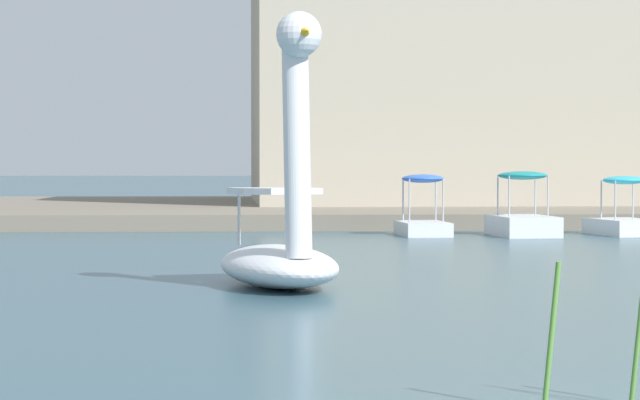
{
  "coord_description": "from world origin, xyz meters",
  "views": [
    {
      "loc": [
        -2.82,
        -6.64,
        1.55
      ],
      "look_at": [
        -1.81,
        13.45,
        1.04
      ],
      "focal_mm": 67.45,
      "sensor_mm": 36.0,
      "label": 1
    }
  ],
  "objects_px": {
    "pedal_boat_blue": "(423,217)",
    "pedal_boat_teal": "(522,217)",
    "swan_boat": "(282,235)",
    "pedal_boat_cyan": "(624,219)"
  },
  "relations": [
    {
      "from": "pedal_boat_blue",
      "to": "pedal_boat_cyan",
      "type": "height_order",
      "value": "pedal_boat_blue"
    },
    {
      "from": "pedal_boat_teal",
      "to": "pedal_boat_cyan",
      "type": "distance_m",
      "value": 2.51
    },
    {
      "from": "swan_boat",
      "to": "pedal_boat_cyan",
      "type": "relative_size",
      "value": 1.6
    },
    {
      "from": "pedal_boat_teal",
      "to": "pedal_boat_cyan",
      "type": "bearing_deg",
      "value": 5.84
    },
    {
      "from": "pedal_boat_blue",
      "to": "pedal_boat_teal",
      "type": "xyz_separation_m",
      "value": [
        2.31,
        -0.25,
        -0.0
      ]
    },
    {
      "from": "swan_boat",
      "to": "pedal_boat_blue",
      "type": "distance_m",
      "value": 12.85
    },
    {
      "from": "pedal_boat_blue",
      "to": "pedal_boat_teal",
      "type": "distance_m",
      "value": 2.32
    },
    {
      "from": "pedal_boat_blue",
      "to": "swan_boat",
      "type": "bearing_deg",
      "value": -106.02
    },
    {
      "from": "swan_boat",
      "to": "pedal_boat_teal",
      "type": "bearing_deg",
      "value": 64.17
    },
    {
      "from": "swan_boat",
      "to": "pedal_boat_teal",
      "type": "relative_size",
      "value": 1.5
    }
  ]
}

